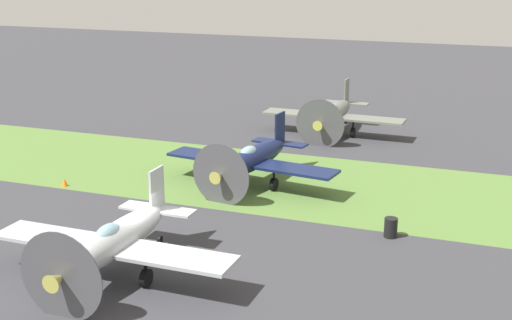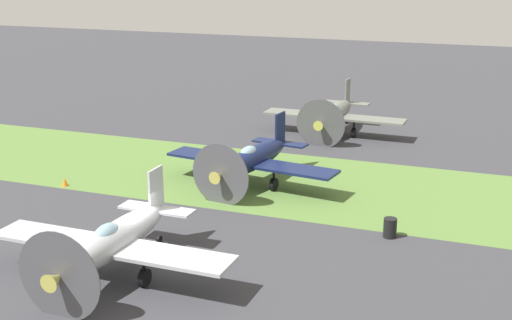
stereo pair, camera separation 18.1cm
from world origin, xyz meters
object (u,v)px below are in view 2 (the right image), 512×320
Objects in this scene: airplane_trail at (335,114)px; fuel_drum at (390,228)px; airplane_wingman at (253,159)px; runway_marker_cone at (65,182)px; airplane_lead at (114,240)px.

airplane_trail reaches higher than fuel_drum.
airplane_wingman is at bearing 84.92° from airplane_trail.
airplane_trail is at bearing -123.71° from runway_marker_cone.
runway_marker_cone is at bearing -44.71° from airplane_lead.
fuel_drum is 18.11m from runway_marker_cone.
airplane_trail is (-2.34, -25.18, -0.02)m from airplane_lead.
airplane_lead is 25.28m from airplane_trail.
airplane_lead is 1.01× the size of airplane_trail.
runway_marker_cone is (9.61, 3.89, -1.27)m from airplane_wingman.
airplane_trail is at bearing -88.48° from airplane_wingman.
airplane_trail is 18.81m from fuel_drum.
airplane_trail is at bearing -94.79° from airplane_lead.
airplane_lead is at bearing 85.85° from airplane_trail.
airplane_lead is 1.01× the size of airplane_wingman.
airplane_wingman is 10.44m from runway_marker_cone.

